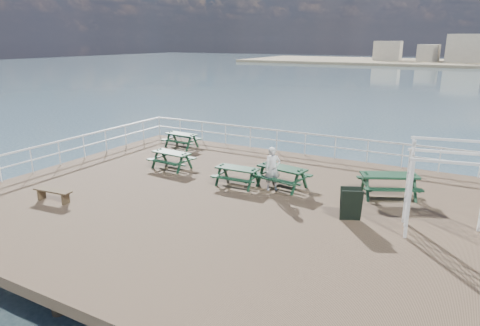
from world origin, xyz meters
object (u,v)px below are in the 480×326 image
at_px(picnic_table_a, 181,137).
at_px(person, 273,169).
at_px(picnic_table_e, 282,173).
at_px(flat_bench_far, 53,193).
at_px(picnic_table_c, 389,180).
at_px(trellis_arbor, 448,193).
at_px(picnic_table_d, 237,172).
at_px(picnic_table_b, 172,156).

bearing_deg(picnic_table_a, person, -24.78).
xyz_separation_m(picnic_table_e, flat_bench_far, (-6.25, -5.15, -0.26)).
xyz_separation_m(picnic_table_c, trellis_arbor, (1.96, -2.40, 0.64)).
distance_m(trellis_arbor, person, 5.95).
distance_m(picnic_table_d, picnic_table_e, 1.68).
bearing_deg(picnic_table_a, flat_bench_far, -81.62).
height_order(picnic_table_d, flat_bench_far, picnic_table_d).
height_order(flat_bench_far, trellis_arbor, trellis_arbor).
bearing_deg(picnic_table_b, picnic_table_a, 123.97).
bearing_deg(picnic_table_d, picnic_table_c, 14.44).
height_order(picnic_table_c, picnic_table_d, picnic_table_c).
height_order(picnic_table_c, person, person).
xyz_separation_m(picnic_table_d, trellis_arbor, (7.21, -0.89, 0.73)).
distance_m(picnic_table_c, person, 4.10).
relative_size(picnic_table_b, person, 1.10).
distance_m(picnic_table_b, picnic_table_e, 5.12).
relative_size(picnic_table_a, picnic_table_e, 0.85).
bearing_deg(person, picnic_table_c, -20.24).
xyz_separation_m(trellis_arbor, person, (-5.84, 1.07, -0.43)).
xyz_separation_m(picnic_table_b, flat_bench_far, (-1.13, -5.10, -0.21)).
relative_size(picnic_table_a, picnic_table_b, 0.98).
xyz_separation_m(flat_bench_far, trellis_arbor, (11.90, 3.65, 0.92)).
xyz_separation_m(picnic_table_d, picnic_table_e, (1.57, 0.61, 0.06)).
bearing_deg(flat_bench_far, trellis_arbor, 11.29).
distance_m(flat_bench_far, trellis_arbor, 12.48).
distance_m(picnic_table_c, trellis_arbor, 3.16).
xyz_separation_m(picnic_table_a, picnic_table_d, (5.43, -3.80, -0.01)).
relative_size(picnic_table_b, trellis_arbor, 0.64).
bearing_deg(picnic_table_b, person, -0.58).
height_order(picnic_table_b, picnic_table_c, picnic_table_c).
height_order(picnic_table_d, person, person).
distance_m(picnic_table_c, flat_bench_far, 11.63).
relative_size(flat_bench_far, trellis_arbor, 0.53).
height_order(flat_bench_far, person, person).
height_order(picnic_table_b, flat_bench_far, picnic_table_b).
bearing_deg(person, flat_bench_far, 178.69).
height_order(picnic_table_a, picnic_table_b, picnic_table_b).
relative_size(picnic_table_c, person, 1.50).
xyz_separation_m(picnic_table_a, flat_bench_far, (0.75, -8.34, -0.21)).
distance_m(picnic_table_a, picnic_table_b, 3.75).
bearing_deg(flat_bench_far, picnic_table_e, 33.72).
bearing_deg(picnic_table_d, picnic_table_e, 19.73).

